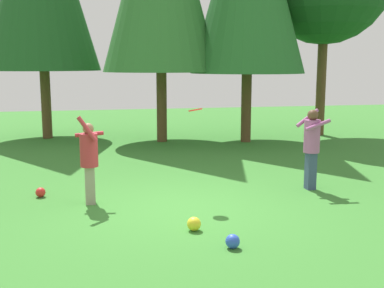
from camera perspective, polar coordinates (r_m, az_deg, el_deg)
The scene contains 7 objects.
ground_plane at distance 9.11m, azimuth -1.20°, elevation -7.54°, with size 40.00×40.00×0.00m, color #387A2D.
person_thrower at distance 9.33m, azimuth -12.16°, elevation -1.44°, with size 0.55×0.52×1.73m.
person_catcher at distance 10.49m, azimuth 14.08°, elevation 0.21°, with size 0.62×0.55×1.72m.
frisbee at distance 9.23m, azimuth 0.41°, elevation 4.09°, with size 0.38×0.38×0.08m.
ball_yellow at distance 7.85m, azimuth 0.24°, elevation -9.50°, with size 0.23×0.23×0.23m, color yellow.
ball_blue at distance 7.17m, azimuth 4.86°, elevation -11.48°, with size 0.21×0.21×0.21m, color blue.
ball_red at distance 10.22m, azimuth -17.61°, elevation -5.51°, with size 0.20×0.20×0.20m, color red.
Camera 1 is at (-1.57, -8.57, 2.67)m, focal length 44.76 mm.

